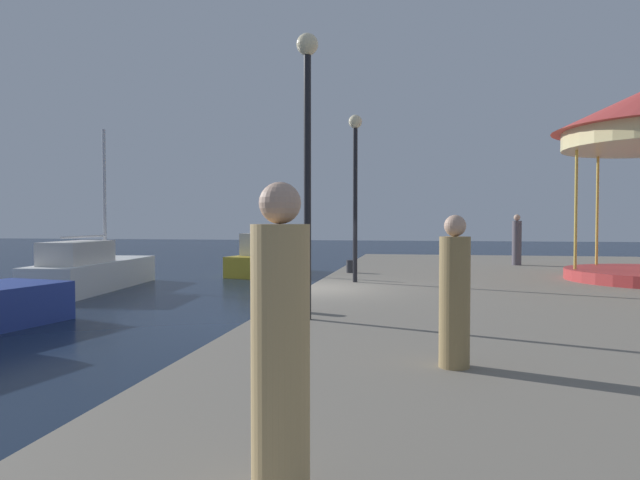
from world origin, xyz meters
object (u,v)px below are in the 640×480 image
lamp_post_mid_promenade (355,169)px  person_by_the_water (517,241)px  bollard_north (294,301)px  person_mid_promenade (280,353)px  person_near_carousel (455,296)px  motorboat_yellow (269,259)px  bollard_south (350,266)px  sailboat_white (92,271)px  lamp_post_near_edge (307,127)px

lamp_post_mid_promenade → person_by_the_water: 9.06m
bollard_north → person_mid_promenade: person_mid_promenade is taller
person_near_carousel → motorboat_yellow: bearing=111.2°
bollard_south → person_by_the_water: bearing=36.9°
bollard_south → person_near_carousel: 11.78m
sailboat_white → bollard_north: (9.23, -8.39, 0.32)m
sailboat_white → bollard_north: 12.47m
bollard_north → person_by_the_water: (5.74, 12.26, 0.69)m
bollard_south → lamp_post_near_edge: bearing=-87.4°
bollard_south → bollard_north: (-0.01, -7.97, 0.00)m
bollard_north → person_near_carousel: (2.63, -3.50, 0.59)m
lamp_post_mid_promenade → bollard_north: lamp_post_mid_promenade is taller
motorboat_yellow → person_by_the_water: 10.91m
lamp_post_near_edge → person_mid_promenade: bearing=-79.9°
bollard_north → person_by_the_water: person_by_the_water is taller
person_by_the_water → person_mid_promenade: person_by_the_water is taller
sailboat_white → lamp_post_near_edge: (9.63, -9.13, 3.29)m
sailboat_white → person_near_carousel: size_ratio=4.09×
lamp_post_near_edge → person_near_carousel: (2.22, -2.76, -2.38)m
person_near_carousel → person_mid_promenade: person_mid_promenade is taller
person_mid_promenade → lamp_post_mid_promenade: bearing=94.7°
lamp_post_near_edge → bollard_north: lamp_post_near_edge is taller
sailboat_white → bollard_south: (9.24, -0.41, 0.32)m
sailboat_white → person_mid_promenade: bearing=-54.8°
motorboat_yellow → bollard_south: bearing=-57.4°
lamp_post_near_edge → lamp_post_mid_promenade: 5.94m
lamp_post_mid_promenade → person_by_the_water: lamp_post_mid_promenade is taller
lamp_post_mid_promenade → bollard_north: 5.94m
bollard_north → bollard_south: bearing=89.9°
bollard_south → motorboat_yellow: bearing=122.6°
bollard_south → person_by_the_water: 7.19m
person_near_carousel → bollard_south: bearing=102.8°
bollard_south → person_near_carousel: size_ratio=0.24×
lamp_post_near_edge → person_by_the_water: (5.33, 13.00, -2.28)m
lamp_post_near_edge → person_near_carousel: lamp_post_near_edge is taller
lamp_post_mid_promenade → person_near_carousel: size_ratio=2.64×
lamp_post_mid_promenade → bollard_north: bearing=-95.5°
sailboat_white → bollard_south: bearing=-2.6°
motorboat_yellow → person_near_carousel: person_near_carousel is taller
person_mid_promenade → motorboat_yellow: bearing=105.6°
person_by_the_water → person_mid_promenade: size_ratio=1.03×
bollard_north → person_mid_promenade: 6.99m
lamp_post_mid_promenade → bollard_north: (-0.50, -5.20, -2.83)m
sailboat_white → motorboat_yellow: (4.54, 6.93, 0.02)m
lamp_post_near_edge → person_mid_promenade: (1.07, -6.06, -2.31)m
sailboat_white → person_by_the_water: sailboat_white is taller
motorboat_yellow → person_by_the_water: bearing=-16.3°
lamp_post_mid_promenade → person_near_carousel: 9.23m
bollard_south → bollard_north: bearing=-90.1°
motorboat_yellow → bollard_south: motorboat_yellow is taller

